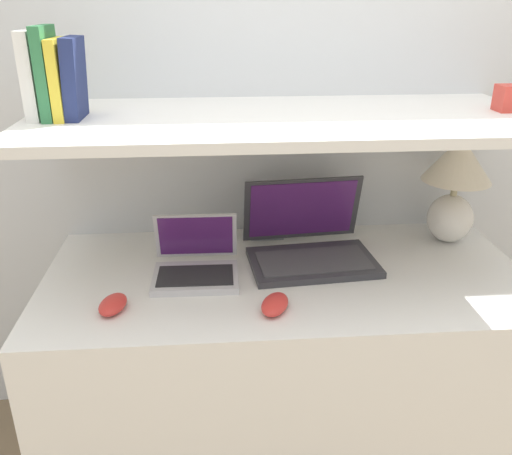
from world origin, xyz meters
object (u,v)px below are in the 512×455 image
laptop_small (196,264)px  book_yellow (61,79)px  computer_mouse (275,304)px  second_mouse (113,304)px  table_lamp (456,179)px  shelf_gadget (512,98)px  book_green (48,73)px  book_navy (74,78)px  router_box (267,219)px  laptop_large (309,244)px  book_white (33,76)px

laptop_small → book_yellow: book_yellow is taller
computer_mouse → second_mouse: size_ratio=1.11×
table_lamp → shelf_gadget: 0.31m
book_green → book_navy: bearing=0.0°
laptop_small → book_yellow: (-0.33, 0.07, 0.52)m
router_box → book_green: bearing=-162.3°
shelf_gadget → book_yellow: bearing=180.0°
second_mouse → table_lamp: bearing=19.0°
laptop_large → book_white: bearing=-178.9°
book_white → book_yellow: 0.07m
book_white → book_green: size_ratio=0.95×
book_white → second_mouse: bearing=-52.6°
laptop_large → shelf_gadget: shelf_gadget is taller
laptop_large → router_box: laptop_large is taller
laptop_small → book_green: 0.65m
laptop_small → laptop_large: bearing=13.6°
computer_mouse → laptop_large: bearing=64.5°
book_white → book_yellow: bearing=0.0°
table_lamp → router_box: table_lamp is taller
laptop_small → book_white: bearing=170.1°
laptop_small → router_box: size_ratio=1.90×
computer_mouse → shelf_gadget: 0.89m
computer_mouse → second_mouse: bearing=175.5°
second_mouse → book_white: (-0.19, 0.25, 0.55)m
router_box → book_green: (-0.59, -0.19, 0.51)m
computer_mouse → book_yellow: size_ratio=0.65×
book_green → book_navy: (0.07, 0.00, -0.01)m
table_lamp → book_yellow: bearing=-174.4°
computer_mouse → book_white: bearing=155.3°
second_mouse → router_box: 0.62m
table_lamp → book_navy: 1.19m
book_yellow → book_navy: bearing=0.0°
second_mouse → book_yellow: 0.60m
router_box → book_green: book_green is taller
laptop_small → book_green: bearing=169.1°
computer_mouse → router_box: 0.47m
table_lamp → computer_mouse: bearing=-147.9°
router_box → shelf_gadget: shelf_gadget is taller
laptop_small → router_box: laptop_small is taller
book_green → shelf_gadget: (1.27, 0.00, -0.08)m
shelf_gadget → book_green: bearing=180.0°
second_mouse → book_navy: (-0.08, 0.25, 0.54)m
computer_mouse → router_box: size_ratio=1.01×
laptop_large → book_white: size_ratio=1.79×
second_mouse → computer_mouse: bearing=-4.5°
book_green → book_yellow: (0.03, 0.00, -0.02)m
laptop_large → laptop_small: laptop_large is taller
second_mouse → book_white: 0.63m
book_yellow → book_navy: book_navy is taller
second_mouse → book_green: (-0.15, 0.25, 0.55)m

